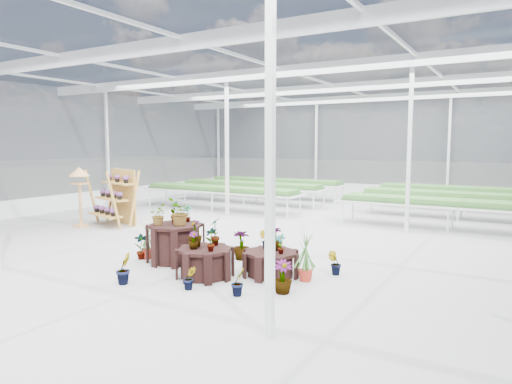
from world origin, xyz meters
The scene contains 10 objects.
ground_plane centered at (0.00, 0.00, 0.00)m, with size 24.00×24.00×0.00m, color gray.
greenhouse_shell centered at (0.00, 0.00, 2.25)m, with size 18.00×24.00×4.50m, color white, non-canonical shape.
steel_frame centered at (0.00, 0.00, 2.25)m, with size 18.00×24.00×4.50m, color silver, non-canonical shape.
nursery_benches centered at (0.00, 7.20, 0.42)m, with size 16.00×7.00×0.84m, color silver, non-canonical shape.
plinth_tall centered at (-0.48, -1.70, 0.40)m, with size 1.17×1.17×0.79m, color black.
plinth_mid centered at (0.72, -2.30, 0.27)m, with size 1.04×1.04×0.55m, color black.
plinth_low centered at (1.72, -1.60, 0.23)m, with size 1.03×1.03×0.46m, color black.
shelf_rack centered at (-5.02, 0.76, 0.85)m, with size 1.60×0.85×1.69m, color #BF8D3D, non-canonical shape.
bird_table centered at (-5.50, -0.03, 0.90)m, with size 0.43×0.43×1.79m, color tan, non-canonical shape.
nursery_plants centered at (0.51, -1.76, 0.58)m, with size 4.47×3.06×1.36m.
Camera 1 is at (5.66, -8.92, 2.45)m, focal length 32.00 mm.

